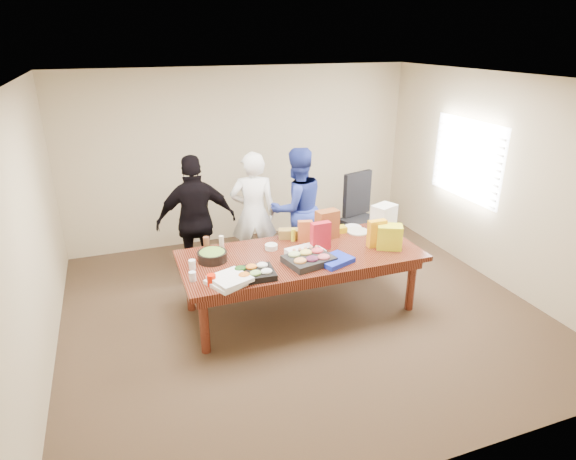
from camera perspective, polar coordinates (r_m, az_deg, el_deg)
name	(u,v)px	position (r m, az deg, el deg)	size (l,w,h in m)	color
floor	(300,310)	(5.98, 1.46, -9.41)	(5.50, 5.00, 0.02)	#47301E
ceiling	(303,78)	(5.11, 1.77, 17.53)	(5.50, 5.00, 0.02)	white
wall_back	(243,156)	(7.68, -5.36, 8.73)	(5.50, 0.04, 2.70)	beige
wall_front	(439,320)	(3.42, 17.46, -10.17)	(5.50, 0.04, 2.70)	beige
wall_left	(29,238)	(5.13, -28.32, -0.85)	(0.04, 5.00, 2.70)	beige
wall_right	(497,181)	(6.86, 23.57, 5.33)	(0.04, 5.00, 2.70)	beige
window_panel	(467,160)	(7.24, 20.40, 7.83)	(0.03, 1.40, 1.10)	white
window_blinds	(464,160)	(7.21, 20.15, 7.81)	(0.04, 1.36, 1.00)	beige
conference_table	(301,282)	(5.79, 1.50, -6.17)	(2.80, 1.20, 0.75)	#4C1C0F
office_chair	(363,219)	(7.16, 8.91, 1.27)	(0.61, 0.61, 1.20)	black
person_center	(254,213)	(6.58, -4.10, 1.98)	(0.63, 0.41, 1.72)	white
person_right	(297,208)	(6.75, 1.04, 2.60)	(0.84, 0.65, 1.72)	#26369A
person_left	(196,221)	(6.35, -10.79, 1.02)	(1.03, 0.43, 1.75)	black
veggie_tray	(253,274)	(5.10, -4.12, -5.19)	(0.44, 0.35, 0.07)	black
fruit_tray	(309,260)	(5.38, 2.49, -3.54)	(0.51, 0.40, 0.08)	black
sheet_cake	(305,252)	(5.57, 2.06, -2.65)	(0.40, 0.30, 0.07)	white
salad_bowl	(212,256)	(5.49, -8.97, -3.09)	(0.34, 0.34, 0.11)	black
chip_bag_blue	(335,260)	(5.41, 5.56, -3.60)	(0.38, 0.28, 0.06)	#1528C0
chip_bag_red	(321,236)	(5.68, 3.88, -0.71)	(0.23, 0.10, 0.34)	#B41927
chip_bag_yellow	(377,233)	(5.85, 10.46, -0.39)	(0.22, 0.09, 0.33)	#F6A513
chip_bag_orange	(305,231)	(5.89, 2.04, -0.16)	(0.17, 0.08, 0.27)	#BF5B2A
mayo_jar	(302,232)	(6.03, 1.69, -0.27)	(0.09, 0.09, 0.14)	white
mustard_bottle	(293,235)	(5.93, 0.64, -0.60)	(0.06, 0.06, 0.16)	yellow
dressing_bottle	(207,246)	(5.64, -9.62, -1.85)	(0.07, 0.07, 0.22)	brown
ranch_bottle	(221,243)	(5.74, -7.89, -1.51)	(0.06, 0.06, 0.17)	beige
banana_bunch	(338,230)	(6.24, 5.89, 0.06)	(0.22, 0.13, 0.07)	#E0BB0D
bread_loaf	(290,234)	(6.02, 0.28, -0.43)	(0.29, 0.13, 0.12)	olive
kraft_bag	(327,224)	(6.00, 4.65, 0.68)	(0.28, 0.16, 0.36)	brown
red_cup	(212,280)	(4.97, -9.05, -5.88)	(0.09, 0.09, 0.12)	red
clear_cup_a	(193,276)	(5.10, -11.24, -5.40)	(0.07, 0.07, 0.10)	white
clear_cup_b	(192,264)	(5.34, -11.28, -4.03)	(0.08, 0.08, 0.10)	white
pizza_box_lower	(228,282)	(4.99, -7.15, -6.12)	(0.36, 0.36, 0.04)	white
pizza_box_upper	(230,279)	(4.97, -6.85, -5.74)	(0.36, 0.36, 0.04)	white
plate_a	(357,231)	(6.29, 8.24, -0.16)	(0.29, 0.29, 0.02)	silver
plate_b	(353,227)	(6.42, 7.68, 0.34)	(0.23, 0.23, 0.01)	white
dip_bowl_a	(313,235)	(6.07, 2.93, -0.55)	(0.16, 0.16, 0.06)	beige
dip_bowl_b	(271,247)	(5.72, -2.00, -2.00)	(0.15, 0.15, 0.06)	silver
grocery_bag_white	(384,217)	(6.40, 11.27, 1.53)	(0.30, 0.22, 0.33)	white
grocery_bag_yellow	(389,237)	(5.83, 11.92, -0.79)	(0.29, 0.20, 0.29)	yellow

